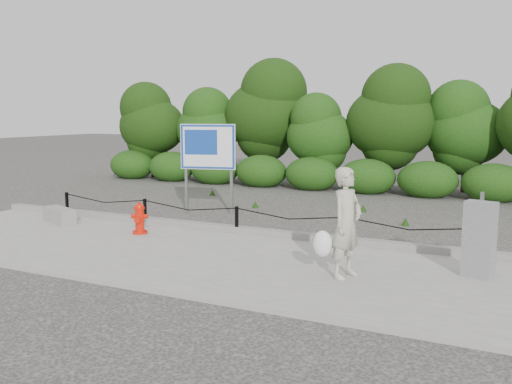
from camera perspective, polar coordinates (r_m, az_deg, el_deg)
The scene contains 10 objects.
ground at distance 12.15m, azimuth -2.04°, elevation -4.68°, with size 90.00×90.00×0.00m, color #2D2B28.
sidewalk at distance 10.45m, azimuth -7.11°, elevation -6.68°, with size 14.00×4.00×0.08m, color gray.
curb at distance 12.16m, azimuth -1.93°, elevation -3.95°, with size 14.00×0.22×0.14m, color slate.
chain_barrier at distance 12.05m, azimuth -2.05°, elevation -2.57°, with size 10.06×0.06×0.60m.
treeline at distance 20.15m, azimuth 10.67°, elevation 7.45°, with size 20.20×3.70×4.72m.
fire_hydrant at distance 12.27m, azimuth -12.16°, elevation -2.75°, with size 0.43×0.43×0.71m.
pedestrian at distance 8.86m, azimuth 9.36°, elevation -3.36°, with size 0.82×0.76×1.80m.
concrete_block at distance 14.13m, azimuth -20.00°, elevation -2.29°, with size 1.09×0.38×0.35m, color gray.
utility_cabinet at distance 9.53m, azimuth 22.44°, elevation -4.62°, with size 0.53×0.40×1.38m.
advertising_sign at distance 14.70m, azimuth -5.10°, elevation 4.34°, with size 1.49×0.46×2.44m.
Camera 1 is at (5.45, -10.50, 2.74)m, focal length 38.00 mm.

